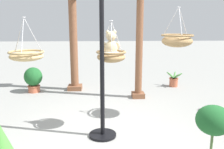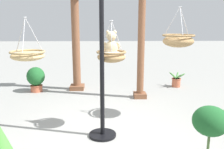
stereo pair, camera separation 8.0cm
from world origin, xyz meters
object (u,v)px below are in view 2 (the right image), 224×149
Objects in this scene: greenhouse_pillar_left at (76,45)px; teddy_bear at (111,45)px; display_pole_central at (102,87)px; hanging_basket_with_teddy at (111,56)px; hanging_basket_left_high at (28,55)px; potted_plant_tall_leafy at (36,78)px; greenhouse_pillar_right at (141,36)px; potted_plant_bushy_green at (176,81)px; hanging_basket_right_low at (178,40)px; potted_plant_flowering_red at (0,149)px.

teddy_bear is at bearing -71.03° from greenhouse_pillar_left.
display_pole_central is 0.54m from hanging_basket_with_teddy.
hanging_basket_left_high is 2.27m from potted_plant_tall_leafy.
greenhouse_pillar_right is (1.62, -0.79, 0.26)m from greenhouse_pillar_left.
display_pole_central is 2.32m from greenhouse_pillar_right.
potted_plant_tall_leafy is (-1.79, 2.64, -0.47)m from display_pole_central.
potted_plant_bushy_green is (3.38, 2.42, -1.08)m from hanging_basket_left_high.
display_pole_central is 5.71× the size of potted_plant_bushy_green.
hanging_basket_left_high reaches higher than potted_plant_bushy_green.
hanging_basket_with_teddy is 3.55m from potted_plant_bushy_green.
hanging_basket_right_low reaches higher than teddy_bear.
hanging_basket_right_low is 3.27m from potted_plant_flowering_red.
hanging_basket_right_low is 2.78m from potted_plant_bushy_green.
greenhouse_pillar_left reaches higher than hanging_basket_with_teddy.
greenhouse_pillar_right is (0.89, 2.03, 0.66)m from display_pole_central.
hanging_basket_left_high is at bearing -144.42° from potted_plant_bushy_green.
hanging_basket_right_low is (1.21, 0.40, 0.04)m from teddy_bear.
display_pole_central is at bearing -113.76° from greenhouse_pillar_right.
display_pole_central is 6.39× the size of teddy_bear.
greenhouse_pillar_right is at bearing 108.87° from hanging_basket_right_low.
potted_plant_tall_leafy is (-0.48, 2.04, -0.88)m from hanging_basket_left_high.
teddy_bear is 0.16× the size of greenhouse_pillar_left.
hanging_basket_with_teddy is 0.18m from teddy_bear.
display_pole_central is 1.02× the size of greenhouse_pillar_left.
potted_plant_flowering_red is (-2.08, -3.09, -1.11)m from greenhouse_pillar_right.
display_pole_central is at bearing 41.89° from potted_plant_flowering_red.
potted_plant_flowering_red is (-0.45, -3.88, -0.85)m from greenhouse_pillar_left.
greenhouse_pillar_right is (-0.46, 1.36, -0.01)m from hanging_basket_right_low.
potted_plant_bushy_green is at bearing 5.62° from potted_plant_tall_leafy.
potted_plant_tall_leafy is at bearing 167.36° from greenhouse_pillar_right.
teddy_bear is 3.59m from potted_plant_bushy_green.
greenhouse_pillar_left is 3.00m from potted_plant_bushy_green.
hanging_basket_right_low reaches higher than hanging_basket_with_teddy.
hanging_basket_with_teddy is 0.89× the size of hanging_basket_left_high.
hanging_basket_left_high is at bearing -104.58° from greenhouse_pillar_left.
teddy_bear is 2.17m from potted_plant_flowering_red.
greenhouse_pillar_right is 3.89m from potted_plant_flowering_red.
greenhouse_pillar_right is at bearing 56.13° from potted_plant_flowering_red.
greenhouse_pillar_left reaches higher than potted_plant_tall_leafy.
hanging_basket_with_teddy is 0.95× the size of hanging_basket_right_low.
greenhouse_pillar_left is 3.49× the size of potted_plant_flowering_red.
hanging_basket_left_high is 1.06× the size of hanging_basket_right_low.
greenhouse_pillar_right reaches higher than potted_plant_flowering_red.
potted_plant_flowering_red is at bearing -128.63° from potted_plant_bushy_green.
display_pole_central is 1.65m from potted_plant_flowering_red.
potted_plant_tall_leafy is (-0.61, 3.69, -0.01)m from potted_plant_flowering_red.
greenhouse_pillar_right reaches higher than potted_plant_tall_leafy.
hanging_basket_left_high reaches higher than potted_plant_tall_leafy.
teddy_bear is 0.58× the size of hanging_basket_right_low.
hanging_basket_with_teddy is 1.50m from hanging_basket_left_high.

